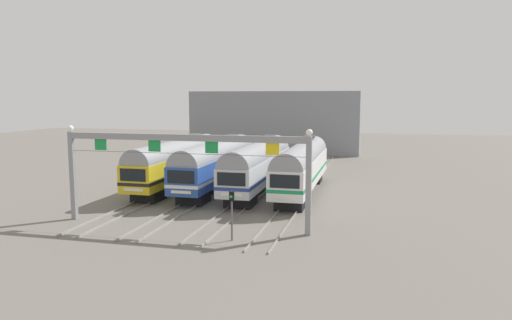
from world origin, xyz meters
TOP-DOWN VIEW (x-y plane):
  - ground_plane at (0.00, 0.00)m, footprint 160.00×160.00m
  - track_bed at (-0.00, 17.00)m, footprint 14.10×70.00m
  - commuter_train_yellow at (-6.30, -0.00)m, footprint 2.88×18.06m
  - commuter_train_blue at (-2.10, -0.00)m, footprint 2.88×18.06m
  - commuter_train_silver at (2.10, -0.00)m, footprint 2.88×18.06m
  - commuter_train_white at (6.30, -0.00)m, footprint 2.88×18.06m
  - catenary_gantry at (0.00, -13.50)m, footprint 17.83×0.44m
  - yard_signal_mast at (4.20, -15.85)m, footprint 0.28×0.35m
  - maintenance_building at (-3.04, 34.56)m, footprint 27.44×10.00m

SIDE VIEW (x-z plane):
  - ground_plane at x=0.00m, z-range 0.00..0.00m
  - track_bed at x=0.00m, z-range 0.00..0.15m
  - yard_signal_mast at x=4.20m, z-range 0.63..3.82m
  - commuter_train_yellow at x=-6.30m, z-range 0.16..5.21m
  - commuter_train_blue at x=-2.10m, z-range 0.16..5.21m
  - commuter_train_silver at x=2.10m, z-range 0.16..5.21m
  - commuter_train_white at x=6.30m, z-range 0.16..5.21m
  - maintenance_building at x=-3.04m, z-range 0.00..9.97m
  - catenary_gantry at x=0.00m, z-range 1.64..8.61m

